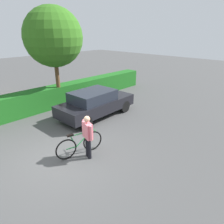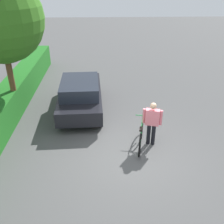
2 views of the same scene
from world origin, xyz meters
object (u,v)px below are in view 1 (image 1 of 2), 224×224
at_px(person_rider, 88,134).
at_px(tree_kerbside, 53,37).
at_px(parked_car_near, 95,103).
at_px(bicycle, 80,144).

height_order(person_rider, tree_kerbside, tree_kerbside).
distance_m(parked_car_near, person_rider, 3.64).
relative_size(parked_car_near, bicycle, 2.37).
bearing_deg(parked_car_near, person_rider, -135.83).
relative_size(parked_car_near, person_rider, 2.66).
height_order(parked_car_near, tree_kerbside, tree_kerbside).
distance_m(bicycle, tree_kerbside, 6.21).
relative_size(parked_car_near, tree_kerbside, 0.78).
bearing_deg(person_rider, tree_kerbside, 67.43).
bearing_deg(bicycle, tree_kerbside, 64.98).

